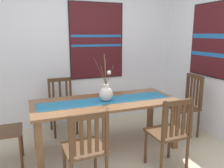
{
  "coord_description": "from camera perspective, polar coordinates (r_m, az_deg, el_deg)",
  "views": [
    {
      "loc": [
        -0.99,
        -2.25,
        1.64
      ],
      "look_at": [
        0.16,
        0.76,
        0.93
      ],
      "focal_mm": 36.5,
      "sensor_mm": 36.0,
      "label": 1
    }
  ],
  "objects": [
    {
      "name": "chair_0",
      "position": [
        3.91,
        18.17,
        -4.78
      ],
      "size": [
        0.45,
        0.45,
        1.0
      ],
      "color": "#4C301C",
      "rests_on": "ground_plane"
    },
    {
      "name": "wall_back",
      "position": [
        4.24,
        -7.45,
        8.45
      ],
      "size": [
        6.4,
        0.12,
        2.7
      ],
      "primitive_type": "cube",
      "color": "silver",
      "rests_on": "ground_plane"
    },
    {
      "name": "chair_2",
      "position": [
        2.84,
        14.29,
        -11.6
      ],
      "size": [
        0.42,
        0.42,
        0.93
      ],
      "color": "#4C301C",
      "rests_on": "ground_plane"
    },
    {
      "name": "chair_1",
      "position": [
        2.43,
        -6.57,
        -15.7
      ],
      "size": [
        0.44,
        0.44,
        0.91
      ],
      "color": "#4C301C",
      "rests_on": "ground_plane"
    },
    {
      "name": "table_runner",
      "position": [
        3.2,
        -1.6,
        -4.14
      ],
      "size": [
        1.87,
        0.36,
        0.01
      ],
      "primitive_type": "cube",
      "color": "#236B93",
      "rests_on": "dining_table"
    },
    {
      "name": "chair_3",
      "position": [
        3.94,
        -12.35,
        -4.95
      ],
      "size": [
        0.44,
        0.44,
        0.91
      ],
      "color": "#4C301C",
      "rests_on": "ground_plane"
    },
    {
      "name": "dining_table",
      "position": [
        3.23,
        -1.59,
        -5.86
      ],
      "size": [
        2.03,
        0.86,
        0.72
      ],
      "color": "brown",
      "rests_on": "ground_plane"
    },
    {
      "name": "centerpiece_vase",
      "position": [
        3.15,
        -1.49,
        -2.2
      ],
      "size": [
        0.27,
        0.24,
        0.64
      ],
      "color": "silver",
      "rests_on": "dining_table"
    },
    {
      "name": "painting_on_back_wall",
      "position": [
        4.24,
        -3.87,
        10.68
      ],
      "size": [
        1.01,
        0.05,
        1.37
      ],
      "color": "black"
    },
    {
      "name": "painting_on_side_wall",
      "position": [
        4.02,
        23.38,
        10.04
      ],
      "size": [
        0.05,
        0.81,
        1.17
      ],
      "color": "black"
    }
  ]
}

